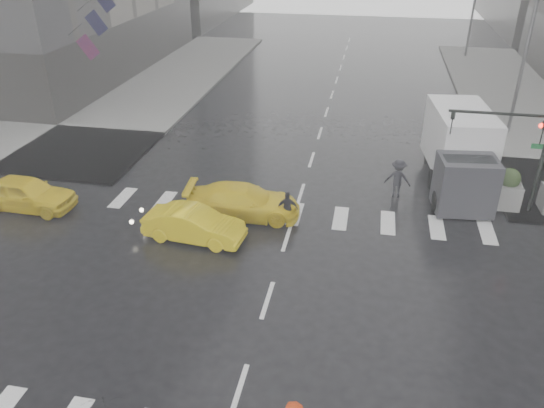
% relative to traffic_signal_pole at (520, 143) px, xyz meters
% --- Properties ---
extents(ground, '(120.00, 120.00, 0.00)m').
position_rel_traffic_signal_pole_xyz_m(ground, '(-9.01, -8.01, -3.22)').
color(ground, black).
rests_on(ground, ground).
extents(sidewalk_nw, '(35.00, 35.00, 0.15)m').
position_rel_traffic_signal_pole_xyz_m(sidewalk_nw, '(-28.51, 9.49, -3.14)').
color(sidewalk_nw, slate).
rests_on(sidewalk_nw, ground).
extents(road_markings, '(18.00, 48.00, 0.01)m').
position_rel_traffic_signal_pole_xyz_m(road_markings, '(-9.01, -8.01, -3.21)').
color(road_markings, silver).
rests_on(road_markings, ground).
extents(traffic_signal_pole, '(4.45, 0.42, 4.50)m').
position_rel_traffic_signal_pole_xyz_m(traffic_signal_pole, '(0.00, 0.00, 0.00)').
color(traffic_signal_pole, black).
rests_on(traffic_signal_pole, ground).
extents(street_lamp_near, '(2.15, 0.22, 9.00)m').
position_rel_traffic_signal_pole_xyz_m(street_lamp_near, '(1.86, 9.99, 1.73)').
color(street_lamp_near, '#59595B').
rests_on(street_lamp_near, ground).
extents(street_lamp_far, '(2.15, 0.22, 9.00)m').
position_rel_traffic_signal_pole_xyz_m(street_lamp_far, '(1.86, 29.99, 1.73)').
color(street_lamp_far, '#59595B').
rests_on(street_lamp_far, ground).
extents(planter_west, '(1.10, 1.10, 1.80)m').
position_rel_traffic_signal_pole_xyz_m(planter_west, '(-2.01, 0.19, -2.23)').
color(planter_west, slate).
rests_on(planter_west, ground).
extents(planter_mid, '(1.10, 1.10, 1.80)m').
position_rel_traffic_signal_pole_xyz_m(planter_mid, '(-0.01, 0.19, -2.23)').
color(planter_mid, slate).
rests_on(planter_mid, ground).
extents(flag_cluster, '(2.87, 3.06, 4.69)m').
position_rel_traffic_signal_pole_xyz_m(flag_cluster, '(-24.09, 10.49, 2.42)').
color(flag_cluster, '#59595B').
rests_on(flag_cluster, ground).
extents(pedestrian_far_a, '(0.93, 0.63, 1.49)m').
position_rel_traffic_signal_pole_xyz_m(pedestrian_far_a, '(-9.18, -2.91, -2.47)').
color(pedestrian_far_a, black).
rests_on(pedestrian_far_a, ground).
extents(pedestrian_far_b, '(1.28, 0.86, 1.83)m').
position_rel_traffic_signal_pole_xyz_m(pedestrian_far_b, '(-4.65, 0.53, -2.30)').
color(pedestrian_far_b, black).
rests_on(pedestrian_far_b, ground).
extents(taxi_front, '(4.36, 1.82, 1.48)m').
position_rel_traffic_signal_pole_xyz_m(taxi_front, '(-20.66, -3.71, -2.48)').
color(taxi_front, yellow).
rests_on(taxi_front, ground).
extents(taxi_mid, '(4.15, 1.80, 1.33)m').
position_rel_traffic_signal_pole_xyz_m(taxi_mid, '(-12.61, -4.77, -2.55)').
color(taxi_mid, yellow).
rests_on(taxi_mid, ground).
extents(taxi_rear, '(4.45, 2.35, 1.41)m').
position_rel_traffic_signal_pole_xyz_m(taxi_rear, '(-11.15, -2.57, -2.51)').
color(taxi_rear, yellow).
rests_on(taxi_rear, ground).
extents(box_truck, '(2.50, 6.66, 3.54)m').
position_rel_traffic_signal_pole_xyz_m(box_truck, '(-1.90, 2.05, -1.33)').
color(box_truck, white).
rests_on(box_truck, ground).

